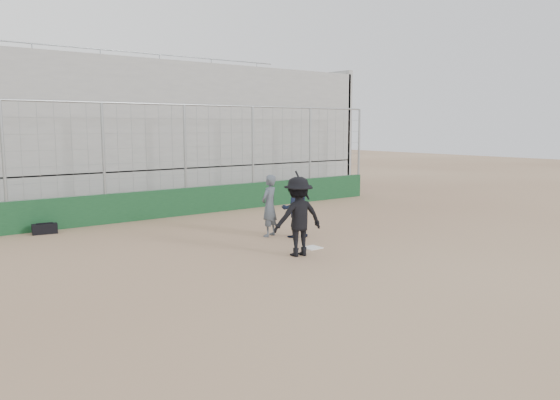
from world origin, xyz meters
TOP-DOWN VIEW (x-y plane):
  - ground at (0.00, 0.00)m, footprint 90.00×90.00m
  - home_plate at (0.00, 0.00)m, footprint 0.44×0.44m
  - backstop at (0.00, 7.00)m, footprint 18.10×0.25m
  - bleachers at (0.00, 11.95)m, footprint 20.25×6.70m
  - batter_at_plate at (-0.83, -0.40)m, footprint 1.41×0.99m
  - catcher_crouched at (0.56, 1.40)m, footprint 0.99×0.89m
  - umpire at (0.05, 1.98)m, footprint 0.79×0.67m
  - equipment_bag at (-5.10, 6.45)m, footprint 0.75×0.42m

SIDE VIEW (x-z plane):
  - ground at x=0.00m, z-range 0.00..0.00m
  - home_plate at x=0.00m, z-range 0.00..0.02m
  - equipment_bag at x=-5.10m, z-range -0.02..0.33m
  - catcher_crouched at x=0.56m, z-range 0.00..1.13m
  - umpire at x=0.05m, z-range 0.00..1.65m
  - backstop at x=0.00m, z-range -1.06..2.98m
  - batter_at_plate at x=-0.83m, z-range -0.06..2.05m
  - bleachers at x=0.00m, z-range -0.57..6.41m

